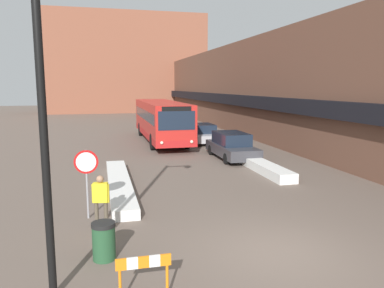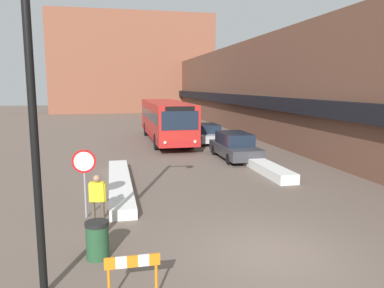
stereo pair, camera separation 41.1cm
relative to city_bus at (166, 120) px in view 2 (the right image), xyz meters
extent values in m
plane|color=#66564C|center=(-0.26, -20.08, -1.69)|extent=(160.00, 160.00, 0.00)
cube|color=brown|center=(9.74, 3.92, 2.35)|extent=(5.00, 60.00, 8.08)
cube|color=black|center=(6.99, 3.92, 1.36)|extent=(0.50, 60.00, 0.90)
cube|color=brown|center=(-0.26, 35.09, 6.17)|extent=(26.00, 8.00, 15.71)
cube|color=silver|center=(-3.86, -12.81, -1.51)|extent=(0.90, 8.19, 0.36)
cube|color=silver|center=(3.34, -11.31, -1.46)|extent=(0.90, 5.52, 0.45)
cube|color=red|center=(0.00, 0.01, 0.08)|extent=(2.62, 12.11, 2.59)
cube|color=red|center=(0.00, 0.01, -0.99)|extent=(2.64, 12.13, 0.45)
cube|color=#192333|center=(0.00, 0.01, 0.44)|extent=(2.64, 11.14, 0.71)
cube|color=#192333|center=(0.00, -6.06, 0.47)|extent=(2.30, 0.03, 1.17)
cube|color=black|center=(0.00, -6.06, 1.20)|extent=(1.83, 0.03, 0.28)
sphere|color=#F2EAC6|center=(-0.94, -6.07, -0.87)|extent=(0.20, 0.20, 0.20)
sphere|color=#F2EAC6|center=(0.94, -6.07, -0.87)|extent=(0.20, 0.20, 0.20)
cylinder|color=black|center=(-1.19, -3.75, -1.13)|extent=(0.28, 1.11, 1.11)
cylinder|color=black|center=(1.19, -3.75, -1.13)|extent=(0.28, 1.11, 1.11)
cylinder|color=black|center=(-1.19, 3.76, -1.13)|extent=(0.28, 1.11, 1.11)
cylinder|color=black|center=(1.19, 3.76, -1.13)|extent=(0.28, 1.11, 1.11)
cube|color=#38383D|center=(2.94, -7.84, -1.14)|extent=(1.84, 4.78, 0.60)
cube|color=#192333|center=(2.94, -7.73, -0.50)|extent=(1.62, 2.63, 0.69)
cylinder|color=black|center=(3.78, -9.33, -1.38)|extent=(0.20, 0.61, 0.61)
cylinder|color=black|center=(2.10, -9.33, -1.38)|extent=(0.20, 0.61, 0.61)
cylinder|color=black|center=(3.78, -6.36, -1.38)|extent=(0.20, 0.61, 0.61)
cylinder|color=black|center=(2.10, -6.36, -1.38)|extent=(0.20, 0.61, 0.61)
cube|color=#B7B7BC|center=(2.94, -1.32, -1.18)|extent=(1.86, 4.27, 0.53)
cube|color=#192333|center=(2.94, -1.22, -0.60)|extent=(1.64, 2.35, 0.63)
cylinder|color=black|center=(3.79, -2.65, -1.39)|extent=(0.20, 0.60, 0.60)
cylinder|color=black|center=(2.09, -2.65, -1.39)|extent=(0.20, 0.60, 0.60)
cylinder|color=black|center=(3.79, 0.00, -1.39)|extent=(0.20, 0.60, 0.60)
cylinder|color=black|center=(2.09, 0.00, -1.39)|extent=(0.20, 0.60, 0.60)
cube|color=black|center=(2.94, 6.45, -1.15)|extent=(1.90, 4.71, 0.56)
cube|color=#192333|center=(2.94, 6.57, -0.54)|extent=(1.67, 2.59, 0.67)
cylinder|color=black|center=(3.81, 4.99, -1.36)|extent=(0.20, 0.65, 0.65)
cylinder|color=black|center=(2.07, 4.99, -1.36)|extent=(0.20, 0.65, 0.65)
cylinder|color=black|center=(3.81, 7.91, -1.36)|extent=(0.20, 0.65, 0.65)
cylinder|color=black|center=(2.07, 7.91, -1.36)|extent=(0.20, 0.65, 0.65)
cylinder|color=gray|center=(-5.03, -16.27, -0.56)|extent=(0.07, 0.07, 2.25)
cylinder|color=red|center=(-5.03, -16.29, 0.18)|extent=(0.76, 0.03, 0.76)
cylinder|color=white|center=(-5.03, -16.31, 0.18)|extent=(0.62, 0.01, 0.62)
cylinder|color=black|center=(-5.61, -20.84, 1.90)|extent=(0.16, 0.16, 7.18)
cylinder|color=brown|center=(-4.76, -17.16, -1.29)|extent=(0.12, 0.12, 0.80)
cylinder|color=brown|center=(-4.48, -17.22, -1.29)|extent=(0.12, 0.12, 0.80)
cube|color=yellow|center=(-4.62, -17.19, -0.59)|extent=(0.46, 0.29, 0.60)
sphere|color=#9E7556|center=(-4.62, -17.19, -0.18)|extent=(0.22, 0.22, 0.22)
cylinder|color=yellow|center=(-4.83, -17.15, -0.62)|extent=(0.09, 0.09, 0.56)
cylinder|color=yellow|center=(-4.41, -17.24, -0.62)|extent=(0.09, 0.09, 0.56)
cylinder|color=#234C2D|center=(-4.57, -19.39, -1.26)|extent=(0.56, 0.56, 0.85)
cylinder|color=black|center=(-4.57, -19.39, -0.79)|extent=(0.59, 0.59, 0.10)
cylinder|color=orange|center=(-4.29, -21.44, -1.34)|extent=(0.06, 0.06, 0.70)
cylinder|color=orange|center=(-3.36, -21.44, -1.34)|extent=(0.06, 0.06, 0.70)
cube|color=orange|center=(-4.26, -21.44, -0.87)|extent=(0.22, 0.04, 0.24)
cube|color=white|center=(-4.04, -21.44, -0.87)|extent=(0.22, 0.04, 0.24)
cube|color=orange|center=(-3.82, -21.44, -0.87)|extent=(0.22, 0.04, 0.24)
cube|color=white|center=(-3.60, -21.44, -0.87)|extent=(0.22, 0.04, 0.24)
cube|color=orange|center=(-3.38, -21.44, -0.87)|extent=(0.22, 0.04, 0.24)
camera|label=1|loc=(-4.56, -28.39, 2.57)|focal=35.00mm
camera|label=2|loc=(-4.16, -28.48, 2.57)|focal=35.00mm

